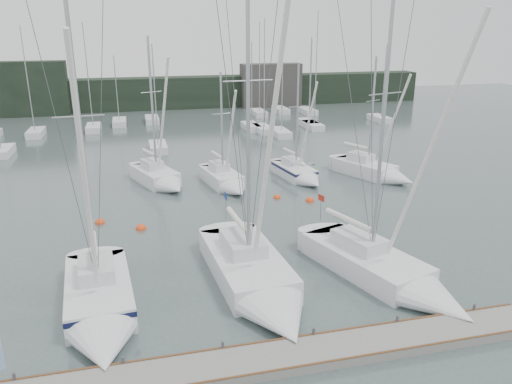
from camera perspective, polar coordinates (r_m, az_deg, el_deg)
ground at (r=25.59m, az=-0.97°, el=-12.31°), size 160.00×160.00×0.00m
dock at (r=21.47m, az=2.23°, el=-18.51°), size 24.00×2.00×0.40m
far_treeline at (r=84.22m, az=-10.79°, el=11.04°), size 90.00×4.00×5.00m
far_building_left at (r=83.29m, az=-24.84°, el=10.64°), size 12.00×3.00×8.00m
far_building_right at (r=85.11m, az=1.71°, el=12.11°), size 10.00×3.00×7.00m
mast_forest at (r=66.72m, az=-11.34°, el=7.32°), size 60.34×25.11×14.87m
sailboat_near_left at (r=24.71m, az=-17.37°, el=-12.76°), size 3.83×9.94×15.89m
sailboat_near_center at (r=25.57m, az=0.50°, el=-10.74°), size 4.30×11.77×18.08m
sailboat_near_right at (r=27.43m, az=15.67°, el=-9.38°), size 6.36×11.18×16.80m
sailboat_mid_b at (r=43.20m, az=-10.70°, el=1.39°), size 5.00×7.74×13.11m
sailboat_mid_c at (r=42.05m, az=-3.33°, el=1.15°), size 3.62×7.33×10.25m
sailboat_mid_d at (r=44.29m, az=5.10°, el=1.99°), size 3.42×7.06×10.73m
sailboat_mid_e at (r=45.96m, az=13.78°, el=2.20°), size 5.74×8.42×11.39m
buoy_a at (r=34.73m, az=-12.99°, el=-4.14°), size 0.71×0.71×0.71m
buoy_b at (r=39.81m, az=2.41°, el=-0.69°), size 0.59×0.59×0.59m
buoy_c at (r=36.48m, az=-17.41°, el=-3.41°), size 0.67×0.67×0.67m
seagull at (r=24.66m, az=5.38°, el=3.18°), size 1.08×0.50×0.21m
buoy_d at (r=39.30m, az=6.17°, el=-1.04°), size 0.68×0.68×0.68m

